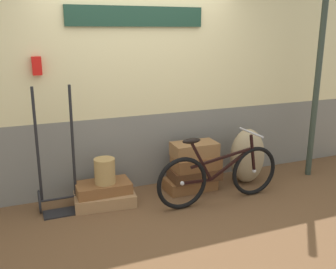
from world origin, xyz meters
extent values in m
cube|color=brown|center=(0.00, 0.00, -0.03)|extent=(9.02, 5.20, 0.06)
cube|color=slate|center=(0.00, 0.85, 0.48)|extent=(7.02, 0.20, 0.95)
cube|color=beige|center=(0.00, 0.85, 1.88)|extent=(7.02, 0.20, 1.86)
cube|color=#193828|center=(-0.03, 0.73, 2.14)|extent=(1.67, 0.04, 0.23)
cube|color=red|center=(-1.19, 0.71, 1.61)|extent=(0.10, 0.08, 0.20)
cylinder|color=#2D382D|center=(2.33, 0.25, 1.40)|extent=(0.08, 0.08, 2.81)
cube|color=#9E754C|center=(-0.58, 0.37, 0.07)|extent=(0.73, 0.46, 0.14)
cube|color=brown|center=(-0.58, 0.41, 0.20)|extent=(0.63, 0.36, 0.13)
cube|color=brown|center=(0.54, 0.41, 0.08)|extent=(0.65, 0.37, 0.15)
cube|color=#4C2D19|center=(0.59, 0.39, 0.22)|extent=(0.65, 0.41, 0.14)
cube|color=brown|center=(0.60, 0.36, 0.37)|extent=(0.59, 0.32, 0.16)
cube|color=olive|center=(0.59, 0.39, 0.54)|extent=(0.57, 0.33, 0.17)
cylinder|color=#A8844C|center=(-0.56, 0.38, 0.42)|extent=(0.24, 0.24, 0.30)
torus|color=black|center=(-1.30, 0.45, 0.13)|extent=(0.02, 0.27, 0.27)
torus|color=black|center=(-0.86, 0.45, 0.13)|extent=(0.02, 0.27, 0.27)
cylinder|color=black|center=(-1.08, 0.45, 0.13)|extent=(0.44, 0.02, 0.02)
cylinder|color=black|center=(-1.27, 0.45, 0.78)|extent=(0.03, 0.11, 1.30)
cylinder|color=black|center=(-0.89, 0.45, 0.78)|extent=(0.03, 0.11, 1.30)
cube|color=black|center=(-1.08, 0.34, 0.01)|extent=(0.40, 0.22, 0.02)
ellipsoid|color=#9E8966|center=(1.36, 0.35, 0.37)|extent=(0.47, 0.40, 0.74)
torus|color=black|center=(0.22, -0.06, 0.31)|extent=(0.62, 0.06, 0.62)
sphere|color=#B2B2B7|center=(0.22, -0.06, 0.31)|extent=(0.05, 0.05, 0.05)
torus|color=black|center=(1.20, -0.04, 0.31)|extent=(0.62, 0.06, 0.62)
sphere|color=#B2B2B7|center=(1.20, -0.04, 0.31)|extent=(0.05, 0.05, 0.05)
cube|color=black|center=(0.86, -0.04, 0.45)|extent=(0.55, 0.04, 0.34)
cube|color=black|center=(0.46, -0.05, 0.54)|extent=(0.29, 0.03, 0.50)
cube|color=black|center=(0.41, -0.05, 0.30)|extent=(0.38, 0.04, 0.04)
cube|color=black|center=(0.73, -0.05, 0.55)|extent=(0.80, 0.05, 0.15)
cube|color=black|center=(1.17, -0.04, 0.55)|extent=(0.11, 0.03, 0.47)
ellipsoid|color=black|center=(0.33, -0.06, 0.80)|extent=(0.22, 0.09, 0.06)
cylinder|color=#A5A5AD|center=(1.13, -0.04, 0.81)|extent=(0.03, 0.46, 0.02)
camera|label=1|loc=(-1.45, -3.72, 1.99)|focal=40.81mm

